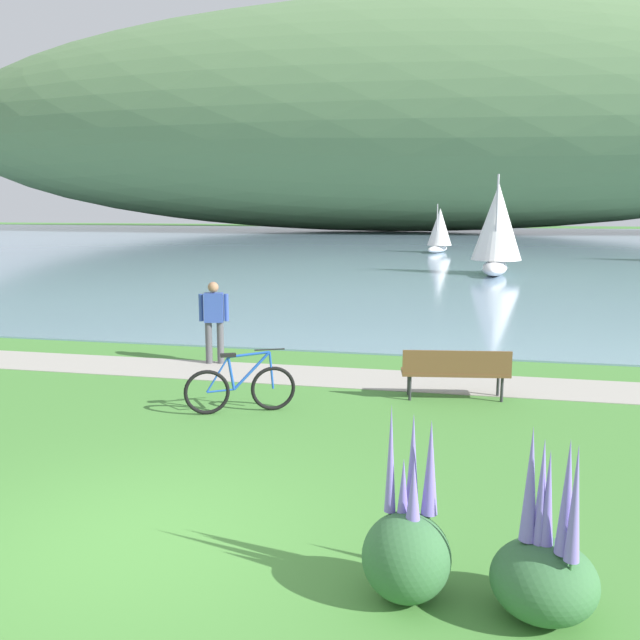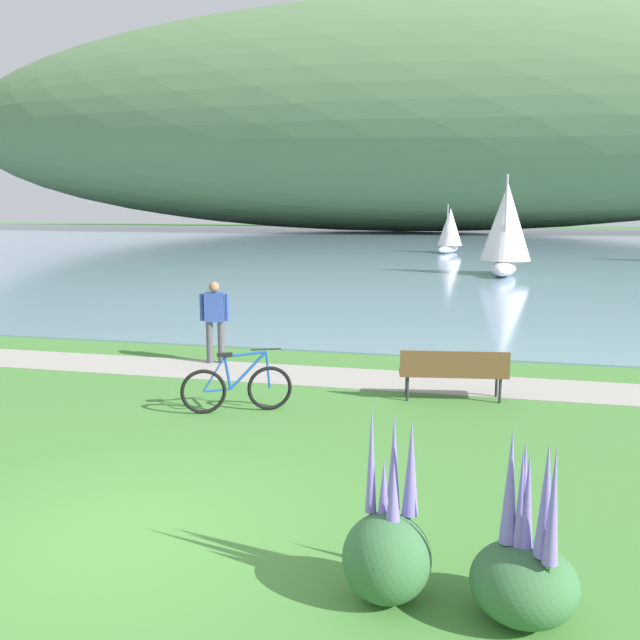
# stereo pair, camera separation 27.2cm
# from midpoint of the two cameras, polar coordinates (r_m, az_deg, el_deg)

# --- Properties ---
(ground_plane) EXTENTS (200.00, 200.00, 0.00)m
(ground_plane) POSITION_cam_midpoint_polar(r_m,az_deg,el_deg) (7.32, -16.40, -17.30)
(ground_plane) COLOR #478438
(bay_water) EXTENTS (180.00, 80.00, 0.04)m
(bay_water) POSITION_cam_midpoint_polar(r_m,az_deg,el_deg) (54.61, 8.55, 6.26)
(bay_water) COLOR #7A99B2
(bay_water) RESTS_ON ground
(distant_hillside) EXTENTS (115.84, 28.00, 26.01)m
(distant_hillside) POSITION_cam_midpoint_polar(r_m,az_deg,el_deg) (81.79, 5.77, 16.60)
(distant_hillside) COLOR #567A4C
(distant_hillside) RESTS_ON bay_water
(shoreline_path) EXTENTS (60.00, 1.50, 0.01)m
(shoreline_path) POSITION_cam_midpoint_polar(r_m,az_deg,el_deg) (13.16, -2.64, -4.64)
(shoreline_path) COLOR #A39E93
(shoreline_path) RESTS_ON ground
(park_bench_near_camera) EXTENTS (1.85, 0.73, 0.88)m
(park_bench_near_camera) POSITION_cam_midpoint_polar(r_m,az_deg,el_deg) (11.62, 10.70, -4.13)
(park_bench_near_camera) COLOR brown
(park_bench_near_camera) RESTS_ON ground
(bicycle_leaning_near_bench) EXTENTS (1.64, 0.78, 1.01)m
(bicycle_leaning_near_bench) POSITION_cam_midpoint_polar(r_m,az_deg,el_deg) (10.86, -7.42, -5.70)
(bicycle_leaning_near_bench) COLOR black
(bicycle_leaning_near_bench) RESTS_ON ground
(person_at_shoreline) EXTENTS (0.60, 0.30, 1.71)m
(person_at_shoreline) POSITION_cam_midpoint_polar(r_m,az_deg,el_deg) (14.07, -9.47, 0.23)
(person_at_shoreline) COLOR #4C4C51
(person_at_shoreline) RESTS_ON ground
(echium_bush_closest_to_camera) EXTENTS (0.74, 0.74, 1.66)m
(echium_bush_closest_to_camera) POSITION_cam_midpoint_polar(r_m,az_deg,el_deg) (5.97, 5.98, -18.57)
(echium_bush_closest_to_camera) COLOR #386B3D
(echium_bush_closest_to_camera) RESTS_ON ground
(echium_bush_beside_closest) EXTENTS (0.85, 0.85, 1.58)m
(echium_bush_beside_closest) POSITION_cam_midpoint_polar(r_m,az_deg,el_deg) (5.95, 17.10, -19.33)
(echium_bush_beside_closest) COLOR #386B3D
(echium_bush_beside_closest) RESTS_ON ground
(sailboat_nearest_to_shore) EXTENTS (2.53, 3.95, 4.53)m
(sailboat_nearest_to_shore) POSITION_cam_midpoint_polar(r_m,az_deg,el_deg) (32.30, 14.47, 7.51)
(sailboat_nearest_to_shore) COLOR white
(sailboat_nearest_to_shore) RESTS_ON bay_water
(sailboat_toward_hillside) EXTENTS (2.10, 2.83, 3.22)m
(sailboat_toward_hillside) POSITION_cam_midpoint_polar(r_m,az_deg,el_deg) (46.22, 9.87, 7.50)
(sailboat_toward_hillside) COLOR white
(sailboat_toward_hillside) RESTS_ON bay_water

